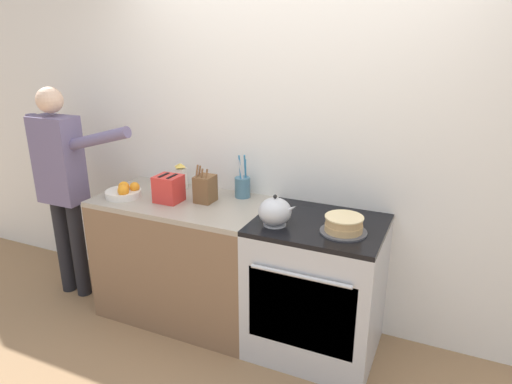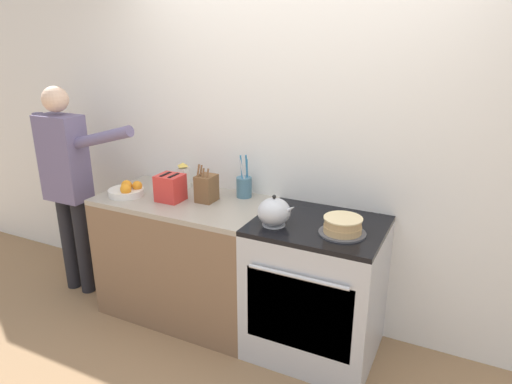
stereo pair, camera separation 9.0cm
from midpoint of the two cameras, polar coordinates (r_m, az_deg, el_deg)
ground_plane at (r=3.12m, az=-1.27°, el=-20.65°), size 16.00×16.00×0.00m
wall_back at (r=3.10m, az=3.99°, el=6.14°), size 8.00×0.04×2.60m
counter_cabinet at (r=3.40m, az=-9.65°, el=-8.11°), size 1.20×0.66×0.90m
stove_range at (r=3.01m, az=6.68°, el=-11.78°), size 0.79×0.69×0.90m
layer_cake at (r=2.68m, az=9.98°, el=-4.08°), size 0.27×0.27×0.10m
tea_kettle at (r=2.73m, az=1.48°, el=-2.50°), size 0.24×0.20×0.19m
knife_block at (r=3.13m, az=-7.19°, el=0.43°), size 0.12×0.14×0.27m
utensil_crock at (r=3.20m, az=-2.49°, el=0.72°), size 0.11×0.11×0.31m
fruit_bowl at (r=3.36m, az=-16.86°, el=0.01°), size 0.25×0.25×0.11m
toaster at (r=3.18m, az=-11.67°, el=0.41°), size 0.19×0.16×0.19m
milk_carton at (r=3.42m, az=-10.14°, el=1.89°), size 0.07×0.07×0.20m
person_baker at (r=3.73m, az=-23.76°, el=1.76°), size 0.93×0.20×1.65m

